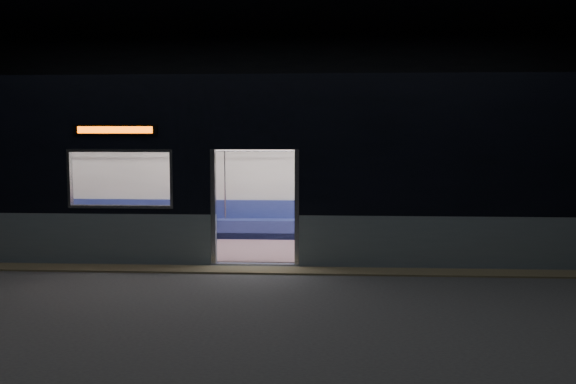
{
  "coord_description": "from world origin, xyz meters",
  "views": [
    {
      "loc": [
        1.2,
        -9.55,
        2.34
      ],
      "look_at": [
        0.51,
        2.3,
        1.18
      ],
      "focal_mm": 38.0,
      "sensor_mm": 36.0,
      "label": 1
    }
  ],
  "objects": [
    {
      "name": "station_envelope",
      "position": [
        0.0,
        0.0,
        3.66
      ],
      "size": [
        24.0,
        14.0,
        5.0
      ],
      "color": "black",
      "rests_on": "station_floor"
    },
    {
      "name": "station_floor",
      "position": [
        0.0,
        0.0,
        -0.01
      ],
      "size": [
        24.0,
        14.0,
        0.01
      ],
      "primitive_type": "cube",
      "color": "#47494C",
      "rests_on": "ground"
    },
    {
      "name": "metro_car",
      "position": [
        -0.0,
        2.54,
        1.85
      ],
      "size": [
        18.0,
        3.04,
        3.35
      ],
      "color": "gray",
      "rests_on": "station_floor"
    },
    {
      "name": "transit_map",
      "position": [
        2.58,
        3.85,
        1.48
      ],
      "size": [
        1.0,
        0.03,
        0.65
      ],
      "primitive_type": "cube",
      "color": "white",
      "rests_on": "metro_car"
    },
    {
      "name": "passenger",
      "position": [
        -1.66,
        3.55,
        0.82
      ],
      "size": [
        0.42,
        0.73,
        1.43
      ],
      "rotation": [
        0.0,
        0.0,
        -0.06
      ],
      "color": "black",
      "rests_on": "metro_car"
    },
    {
      "name": "tactile_strip",
      "position": [
        0.0,
        0.55,
        0.01
      ],
      "size": [
        22.8,
        0.5,
        0.03
      ],
      "primitive_type": "cube",
      "color": "#8C7F59",
      "rests_on": "station_floor"
    },
    {
      "name": "handbag",
      "position": [
        -1.65,
        3.31,
        0.69
      ],
      "size": [
        0.31,
        0.29,
        0.13
      ],
      "primitive_type": "cube",
      "rotation": [
        0.0,
        0.0,
        0.25
      ],
      "color": "black",
      "rests_on": "passenger"
    }
  ]
}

